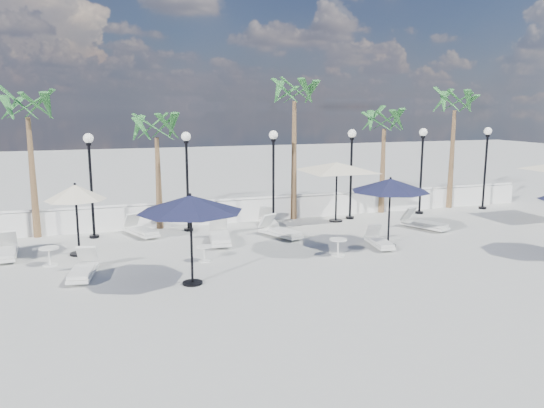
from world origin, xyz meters
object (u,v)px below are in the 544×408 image
object	(u,v)px
lounger_0	(6,251)
lounger_5	(280,231)
lounger_2	(83,270)
parasol_cream_sq_a	(337,163)
lounger_3	(141,230)
parasol_cream_small	(75,193)
lounger_1	(220,236)
lounger_6	(379,241)
lounger_4	(268,221)
parasol_navy_left	(190,204)
parasol_navy_mid	(390,185)
lounger_7	(424,223)

from	to	relation	value
lounger_0	lounger_5	distance (m)	9.20
lounger_2	parasol_cream_sq_a	size ratio (longest dim) A/B	0.35
lounger_3	parasol_cream_small	world-z (taller)	parasol_cream_small
lounger_0	lounger_5	world-z (taller)	lounger_5
lounger_1	parasol_cream_sq_a	xyz separation A→B (m)	(5.47, 1.95, 2.22)
lounger_2	lounger_6	size ratio (longest dim) A/B	1.13
lounger_5	parasol_cream_sq_a	size ratio (longest dim) A/B	0.36
lounger_1	lounger_4	xyz separation A→B (m)	(2.47, 1.97, -0.05)
lounger_6	parasol_navy_left	distance (m)	7.31
lounger_6	parasol_cream_small	distance (m)	10.22
parasol_navy_left	lounger_4	bearing A→B (deg)	55.24
lounger_0	lounger_6	distance (m)	12.25
lounger_5	parasol_navy_mid	world-z (taller)	parasol_navy_mid
lounger_0	parasol_navy_mid	xyz separation A→B (m)	(12.32, -2.60, 1.90)
parasol_navy_mid	lounger_6	bearing A→B (deg)	-176.96
lounger_0	lounger_7	size ratio (longest dim) A/B	0.94
parasol_cream_small	lounger_5	bearing A→B (deg)	0.65
lounger_3	parasol_cream_sq_a	xyz separation A→B (m)	(8.02, -0.02, 2.26)
lounger_0	lounger_2	bearing A→B (deg)	-53.62
parasol_navy_left	parasol_navy_mid	distance (m)	7.37
lounger_2	lounger_5	xyz separation A→B (m)	(6.86, 2.62, 0.01)
lounger_6	lounger_7	bearing A→B (deg)	39.14
lounger_5	lounger_6	size ratio (longest dim) A/B	1.18
lounger_4	lounger_6	size ratio (longest dim) A/B	1.07
lounger_7	parasol_cream_small	world-z (taller)	parasol_cream_small
lounger_1	lounger_4	bearing A→B (deg)	48.61
lounger_6	lounger_7	size ratio (longest dim) A/B	0.84
lounger_1	lounger_7	bearing A→B (deg)	6.51
parasol_navy_mid	parasol_navy_left	bearing A→B (deg)	-166.06
lounger_2	lounger_5	distance (m)	7.35
parasol_navy_left	parasol_cream_small	xyz separation A→B (m)	(-2.97, 4.10, -0.18)
lounger_7	parasol_cream_sq_a	world-z (taller)	parasol_cream_sq_a
parasol_navy_left	parasol_cream_small	distance (m)	5.07
lounger_1	lounger_4	world-z (taller)	lounger_1
lounger_1	lounger_2	distance (m)	5.21
lounger_1	lounger_6	xyz separation A→B (m)	(5.07, -2.33, -0.06)
lounger_1	lounger_2	bearing A→B (deg)	-140.90
lounger_6	parasol_navy_left	world-z (taller)	parasol_navy_left
lounger_0	lounger_3	bearing A→B (deg)	17.94
parasol_cream_small	parasol_navy_mid	bearing A→B (deg)	-12.91
lounger_1	parasol_navy_left	bearing A→B (deg)	-102.89
lounger_2	lounger_4	size ratio (longest dim) A/B	1.06
lounger_0	parasol_navy_mid	bearing A→B (deg)	-15.16
lounger_1	lounger_7	xyz separation A→B (m)	(8.14, -0.51, -0.03)
parasol_navy_left	parasol_cream_small	world-z (taller)	parasol_navy_left
lounger_1	lounger_3	distance (m)	3.23
lounger_6	parasol_navy_mid	world-z (taller)	parasol_navy_mid
lounger_5	lounger_7	xyz separation A→B (m)	(5.83, -0.60, 0.00)
lounger_1	lounger_3	xyz separation A→B (m)	(-2.56, 1.97, -0.03)
parasol_navy_mid	parasol_cream_small	bearing A→B (deg)	167.09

